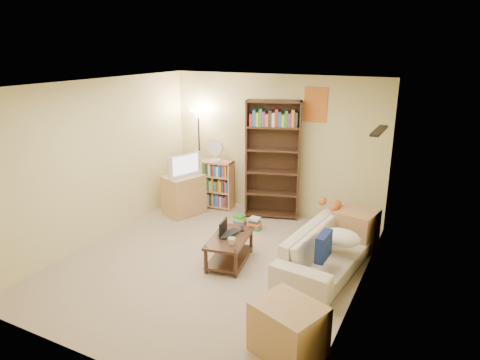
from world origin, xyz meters
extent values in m
plane|color=tan|center=(0.00, 0.00, 0.00)|extent=(4.50, 4.50, 0.00)
cube|color=beige|center=(0.00, 2.25, 1.25)|extent=(4.00, 0.04, 2.50)
cube|color=beige|center=(0.00, -2.25, 1.25)|extent=(4.00, 0.04, 2.50)
cube|color=beige|center=(-2.00, 0.00, 1.25)|extent=(0.04, 4.50, 2.50)
cube|color=beige|center=(2.00, 0.00, 1.25)|extent=(0.04, 4.50, 2.50)
cube|color=silver|center=(0.00, 0.00, 2.50)|extent=(4.00, 4.50, 0.04)
cube|color=red|center=(0.72, 2.24, 2.02)|extent=(0.40, 0.02, 0.58)
cube|color=black|center=(1.92, 1.30, 1.85)|extent=(0.12, 0.80, 0.03)
imported|color=beige|center=(1.52, 0.54, 0.29)|extent=(2.16, 1.23, 0.58)
cube|color=navy|center=(1.57, 0.10, 0.55)|extent=(0.12, 0.38, 0.34)
ellipsoid|color=white|center=(1.67, 0.57, 0.50)|extent=(0.53, 0.38, 0.23)
ellipsoid|color=#C36229|center=(1.39, 1.32, 0.65)|extent=(0.38, 0.20, 0.15)
sphere|color=#C36229|center=(1.18, 1.34, 0.68)|extent=(0.12, 0.12, 0.12)
cube|color=#402318|center=(0.22, 0.11, 0.38)|extent=(0.64, 0.96, 0.04)
cube|color=#402318|center=(0.22, 0.11, 0.08)|extent=(0.61, 0.91, 0.03)
cube|color=#402318|center=(0.08, -0.32, 0.20)|extent=(0.04, 0.04, 0.40)
cube|color=#402318|center=(0.49, -0.24, 0.20)|extent=(0.04, 0.04, 0.40)
cube|color=#402318|center=(-0.06, 0.46, 0.20)|extent=(0.04, 0.04, 0.40)
cube|color=#402318|center=(0.36, 0.53, 0.20)|extent=(0.04, 0.04, 0.40)
imported|color=black|center=(0.23, 0.16, 0.41)|extent=(0.49, 0.42, 0.03)
cube|color=white|center=(0.10, 0.13, 0.51)|extent=(0.06, 0.29, 0.20)
imported|color=silver|center=(0.36, -0.09, 0.44)|extent=(0.12, 0.12, 0.10)
cube|color=black|center=(0.26, 0.42, 0.41)|extent=(0.12, 0.16, 0.02)
cube|color=tan|center=(-1.41, 1.38, 0.36)|extent=(0.68, 0.80, 0.72)
imported|color=black|center=(-1.41, 1.38, 0.93)|extent=(0.77, 0.54, 0.41)
cube|color=#3B1F16|center=(0.08, 1.98, 1.04)|extent=(0.99, 0.58, 2.09)
cube|color=tan|center=(-1.07, 1.92, 0.46)|extent=(0.73, 0.35, 0.91)
cylinder|color=silver|center=(-1.02, 1.90, 0.93)|extent=(0.18, 0.18, 0.04)
cylinder|color=silver|center=(-1.02, 1.90, 1.03)|extent=(0.02, 0.02, 0.18)
cylinder|color=silver|center=(-1.02, 1.87, 1.19)|extent=(0.32, 0.06, 0.32)
cylinder|color=black|center=(-1.47, 2.05, 0.01)|extent=(0.27, 0.27, 0.03)
cylinder|color=black|center=(-1.47, 2.05, 0.85)|extent=(0.03, 0.03, 1.69)
cone|color=#FFF0C6|center=(-1.47, 2.05, 1.73)|extent=(0.30, 0.30, 0.13)
cube|color=tan|center=(1.72, 1.32, 0.32)|extent=(0.65, 0.65, 0.63)
cube|color=tan|center=(1.63, -1.29, 0.27)|extent=(0.80, 0.73, 0.54)
cube|color=red|center=(-0.25, 1.35, 0.09)|extent=(0.20, 0.16, 0.18)
cube|color=#1966B2|center=(0.06, 1.30, 0.11)|extent=(0.20, 0.16, 0.21)
camera|label=1|loc=(2.82, -4.72, 2.97)|focal=32.00mm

